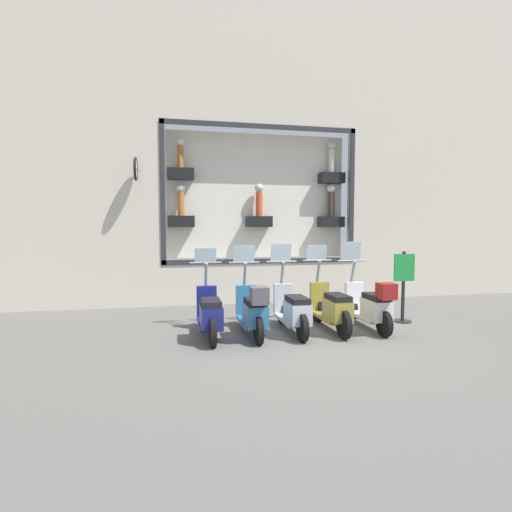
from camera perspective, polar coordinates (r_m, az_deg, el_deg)
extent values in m
plane|color=#66635E|center=(7.12, 6.87, -11.60)|extent=(120.00, 120.00, 0.00)
cube|color=beige|center=(10.43, 0.58, -3.72)|extent=(0.40, 4.99, 1.01)
cube|color=beige|center=(11.42, 0.60, 29.23)|extent=(0.40, 4.99, 4.55)
cube|color=#2D2D33|center=(10.44, 0.85, 18.05)|extent=(0.04, 4.99, 0.12)
cube|color=#2D2D33|center=(10.16, 0.83, -0.72)|extent=(0.04, 4.99, 0.12)
cube|color=#2D2D33|center=(10.95, 13.52, 8.34)|extent=(0.04, 0.12, 3.49)
cube|color=#2D2D33|center=(9.93, -13.19, 8.80)|extent=(0.04, 0.12, 3.49)
cube|color=white|center=(10.71, 0.19, 8.55)|extent=(0.04, 4.75, 3.25)
cube|color=black|center=(11.14, 10.74, 10.88)|extent=(0.36, 0.65, 0.28)
cylinder|color=silver|center=(11.20, 10.77, 13.17)|extent=(0.17, 0.17, 0.62)
sphere|color=beige|center=(11.27, 10.80, 15.29)|extent=(0.22, 0.22, 0.22)
cube|color=black|center=(10.32, -10.72, 11.44)|extent=(0.36, 0.65, 0.28)
cylinder|color=#B26B2D|center=(10.38, -10.75, 13.70)|extent=(0.15, 0.15, 0.55)
sphere|color=white|center=(10.45, -10.78, 15.72)|extent=(0.20, 0.20, 0.20)
cube|color=black|center=(11.06, 10.66, 4.81)|extent=(0.36, 0.65, 0.28)
cylinder|color=#47382D|center=(11.07, 10.69, 7.22)|extent=(0.18, 0.18, 0.65)
sphere|color=white|center=(11.11, 10.72, 9.51)|extent=(0.24, 0.24, 0.24)
cube|color=black|center=(10.46, 0.43, 4.93)|extent=(0.36, 0.65, 0.28)
cylinder|color=#CC4C23|center=(10.48, 0.43, 7.39)|extent=(0.17, 0.17, 0.62)
sphere|color=beige|center=(10.51, 0.44, 9.68)|extent=(0.22, 0.22, 0.22)
cube|color=black|center=(10.23, -10.63, 4.88)|extent=(0.36, 0.65, 0.28)
cylinder|color=#B26B2D|center=(10.25, -10.66, 7.31)|extent=(0.16, 0.16, 0.59)
sphere|color=white|center=(10.28, -10.69, 9.55)|extent=(0.21, 0.21, 0.21)
cylinder|color=black|center=(9.85, -16.72, 11.67)|extent=(0.35, 0.05, 0.05)
torus|color=black|center=(9.68, -16.81, 11.81)|extent=(0.54, 0.06, 0.54)
cylinder|color=white|center=(9.68, -16.81, 11.81)|extent=(0.44, 0.03, 0.44)
cylinder|color=black|center=(8.61, 13.45, -7.36)|extent=(0.46, 0.09, 0.46)
cylinder|color=black|center=(7.46, 17.85, -9.22)|extent=(0.46, 0.09, 0.46)
cube|color=silver|center=(8.03, 15.49, -8.31)|extent=(1.02, 0.38, 0.06)
cube|color=silver|center=(7.66, 16.80, -7.32)|extent=(0.61, 0.35, 0.36)
cube|color=black|center=(7.62, 16.84, -5.62)|extent=(0.58, 0.31, 0.10)
cube|color=silver|center=(8.45, 13.84, -5.52)|extent=(0.12, 0.37, 0.56)
cylinder|color=gray|center=(8.44, 13.69, -2.14)|extent=(0.20, 0.06, 0.45)
cylinder|color=gray|center=(8.49, 13.51, -0.66)|extent=(0.04, 0.60, 0.04)
cube|color=silver|center=(8.51, 13.42, 0.70)|extent=(0.10, 0.42, 0.39)
cube|color=maroon|center=(7.31, 18.13, -4.80)|extent=(0.28, 0.28, 0.28)
cylinder|color=black|center=(8.30, 8.76, -7.56)|extent=(0.51, 0.09, 0.51)
cylinder|color=black|center=(7.13, 12.44, -9.54)|extent=(0.51, 0.09, 0.51)
cube|color=olive|center=(7.71, 10.45, -8.57)|extent=(1.02, 0.39, 0.06)
cube|color=olive|center=(7.33, 11.58, -7.57)|extent=(0.61, 0.35, 0.36)
cube|color=black|center=(7.29, 11.61, -5.80)|extent=(0.58, 0.31, 0.10)
cube|color=olive|center=(8.15, 9.03, -5.65)|extent=(0.12, 0.37, 0.56)
cylinder|color=gray|center=(8.15, 8.90, -2.14)|extent=(0.20, 0.06, 0.45)
cylinder|color=gray|center=(8.19, 8.75, -0.61)|extent=(0.04, 0.61, 0.04)
cube|color=silver|center=(8.22, 8.66, 0.48)|extent=(0.08, 0.42, 0.30)
cylinder|color=black|center=(8.09, 3.67, -7.94)|extent=(0.48, 0.09, 0.48)
cylinder|color=black|center=(6.86, 6.64, -10.14)|extent=(0.48, 0.09, 0.48)
cube|color=#B7BCC6|center=(7.47, 5.03, -9.04)|extent=(1.02, 0.39, 0.06)
cube|color=#B7BCC6|center=(7.08, 5.92, -8.05)|extent=(0.61, 0.35, 0.36)
cube|color=black|center=(7.03, 5.93, -6.21)|extent=(0.58, 0.31, 0.10)
cube|color=#B7BCC6|center=(7.92, 3.91, -5.99)|extent=(0.12, 0.37, 0.56)
cylinder|color=gray|center=(7.92, 3.79, -2.39)|extent=(0.20, 0.06, 0.45)
cylinder|color=gray|center=(7.96, 3.66, -0.80)|extent=(0.04, 0.61, 0.04)
cube|color=silver|center=(7.99, 3.59, 0.55)|extent=(0.09, 0.42, 0.37)
cylinder|color=black|center=(7.93, -1.64, -8.21)|extent=(0.47, 0.09, 0.47)
cylinder|color=black|center=(6.66, 0.38, -10.58)|extent=(0.47, 0.09, 0.47)
cube|color=teal|center=(7.30, -0.72, -9.38)|extent=(1.02, 0.38, 0.06)
cube|color=teal|center=(6.89, -0.12, -8.39)|extent=(0.61, 0.35, 0.36)
cube|color=black|center=(6.85, -0.12, -6.51)|extent=(0.58, 0.31, 0.10)
cube|color=teal|center=(7.76, -1.49, -6.24)|extent=(0.12, 0.37, 0.56)
cylinder|color=gray|center=(7.75, -1.59, -2.55)|extent=(0.20, 0.06, 0.45)
cylinder|color=gray|center=(7.80, -1.68, -0.93)|extent=(0.04, 0.60, 0.04)
cube|color=silver|center=(7.83, -1.73, 0.30)|extent=(0.08, 0.42, 0.33)
cube|color=#4C4C51|center=(6.50, 0.47, -5.66)|extent=(0.28, 0.28, 0.28)
cylinder|color=black|center=(7.83, -7.12, -8.32)|extent=(0.49, 0.09, 0.49)
cylinder|color=black|center=(6.56, -6.19, -10.75)|extent=(0.49, 0.09, 0.49)
cube|color=navy|center=(7.19, -6.70, -9.53)|extent=(1.02, 0.38, 0.06)
cube|color=navy|center=(6.78, -6.43, -8.54)|extent=(0.61, 0.35, 0.36)
cube|color=black|center=(6.74, -6.45, -6.63)|extent=(0.58, 0.31, 0.10)
cube|color=navy|center=(7.66, -7.08, -6.32)|extent=(0.12, 0.37, 0.56)
cylinder|color=gray|center=(7.66, -7.15, -2.59)|extent=(0.20, 0.06, 0.45)
cylinder|color=gray|center=(7.70, -7.20, -0.95)|extent=(0.04, 0.60, 0.04)
cube|color=silver|center=(7.73, -7.24, 0.12)|extent=(0.07, 0.42, 0.28)
cylinder|color=#232326|center=(8.79, 20.17, -8.72)|extent=(0.36, 0.36, 0.02)
cylinder|color=#232326|center=(8.66, 20.29, -4.15)|extent=(0.07, 0.07, 1.44)
cube|color=#1E8438|center=(8.60, 20.42, -1.55)|extent=(0.03, 0.45, 0.55)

